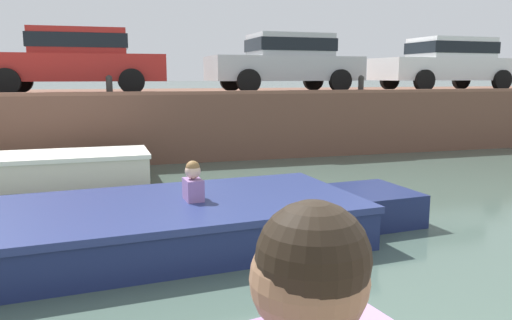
% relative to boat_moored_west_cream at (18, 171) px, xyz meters
% --- Properties ---
extents(ground_plane, '(400.00, 400.00, 0.00)m').
position_rel_boat_moored_west_cream_xyz_m(ground_plane, '(3.27, -3.50, -0.29)').
color(ground_plane, '#42564C').
extents(far_quay_wall, '(60.00, 6.00, 1.59)m').
position_rel_boat_moored_west_cream_xyz_m(far_quay_wall, '(3.27, 4.57, 0.51)').
color(far_quay_wall, brown).
rests_on(far_quay_wall, ground).
extents(far_wall_coping, '(60.00, 0.24, 0.08)m').
position_rel_boat_moored_west_cream_xyz_m(far_wall_coping, '(3.27, 1.69, 1.34)').
color(far_wall_coping, brown).
rests_on(far_wall_coping, far_quay_wall).
extents(boat_moored_west_cream, '(5.12, 1.56, 0.58)m').
position_rel_boat_moored_west_cream_xyz_m(boat_moored_west_cream, '(0.00, 0.00, 0.00)').
color(boat_moored_west_cream, silver).
rests_on(boat_moored_west_cream, ground).
extents(motorboat_passing, '(6.91, 2.67, 1.02)m').
position_rel_boat_moored_west_cream_xyz_m(motorboat_passing, '(2.06, -4.10, -0.02)').
color(motorboat_passing, navy).
rests_on(motorboat_passing, ground).
extents(car_left_inner_red, '(4.33, 1.97, 1.54)m').
position_rel_boat_moored_west_cream_xyz_m(car_left_inner_red, '(0.92, 3.15, 2.15)').
color(car_left_inner_red, '#B2231E').
rests_on(car_left_inner_red, far_quay_wall).
extents(car_centre_silver, '(4.15, 2.01, 1.54)m').
position_rel_boat_moored_west_cream_xyz_m(car_centre_silver, '(6.34, 3.15, 2.15)').
color(car_centre_silver, '#B7BABC').
rests_on(car_centre_silver, far_quay_wall).
extents(car_right_inner_white, '(4.41, 2.01, 1.54)m').
position_rel_boat_moored_west_cream_xyz_m(car_right_inner_white, '(11.47, 3.15, 2.15)').
color(car_right_inner_white, white).
rests_on(car_right_inner_white, far_quay_wall).
extents(mooring_bollard_mid, '(0.15, 0.15, 0.45)m').
position_rel_boat_moored_west_cream_xyz_m(mooring_bollard_mid, '(1.68, 1.82, 1.54)').
color(mooring_bollard_mid, '#2D2B28').
rests_on(mooring_bollard_mid, far_quay_wall).
extents(mooring_bollard_east, '(0.15, 0.15, 0.45)m').
position_rel_boat_moored_west_cream_xyz_m(mooring_bollard_east, '(7.92, 1.82, 1.54)').
color(mooring_bollard_east, '#2D2B28').
rests_on(mooring_bollard_east, far_quay_wall).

